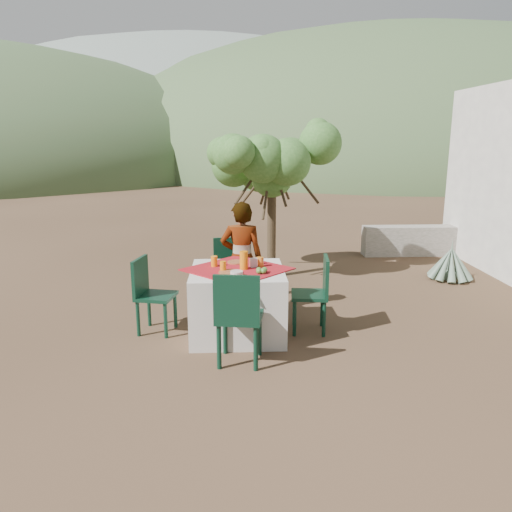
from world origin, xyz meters
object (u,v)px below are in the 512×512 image
Objects in this scene: person at (242,259)px; juice_pitcher at (244,260)px; chair_left at (150,291)px; agave at (451,264)px; chair_right at (316,291)px; shrub_tree at (276,170)px; chair_near at (238,314)px; chair_far at (230,269)px; table at (238,302)px.

person reaches higher than juice_pitcher.
chair_left reaches higher than agave.
chair_right is 1.18× the size of agave.
shrub_tree is 2.88× the size of agave.
chair_left is (-0.99, 0.92, -0.05)m from chair_near.
juice_pitcher is (-0.55, -2.42, -0.81)m from shrub_tree.
shrub_tree reaches higher than juice_pitcher.
person is (0.14, -0.36, 0.22)m from chair_far.
agave is (3.33, 2.87, -0.28)m from chair_near.
shrub_tree reaches higher than chair_left.
shrub_tree is at bearing 75.53° from table.
chair_left is 1.17× the size of agave.
person is (0.06, 1.46, 0.19)m from chair_near.
chair_far is 4.47× the size of juice_pitcher.
chair_left is at bearing 173.31° from table.
juice_pitcher reaches higher than chair_left.
shrub_tree is at bearing 55.03° from chair_far.
chair_near reaches higher than chair_right.
shrub_tree is at bearing -103.91° from person.
chair_right is at bearing 147.35° from person.
table is 1.51× the size of chair_left.
person is at bearing 91.22° from juice_pitcher.
person is at bearing -76.01° from chair_far.
chair_near is (0.00, -0.81, 0.14)m from table.
juice_pitcher is (-0.81, -0.06, 0.38)m from chair_right.
person reaches higher than agave.
chair_left is 0.41× the size of shrub_tree.
person is 2.07m from shrub_tree.
table is at bearing -81.17° from chair_near.
chair_near is at bearing -95.07° from juice_pitcher.
chair_far is 1.04× the size of chair_left.
chair_right is 0.61× the size of person.
shrub_tree is (-0.27, 2.36, 1.19)m from chair_right.
chair_left is 1.14m from juice_pitcher.
chair_near is 1.08× the size of chair_right.
shrub_tree reaches higher than chair_near.
chair_right is 0.90m from juice_pitcher.
agave is at bearing -152.75° from person.
chair_right is at bearing -127.57° from chair_near.
chair_left is 4.32× the size of juice_pitcher.
chair_near is 3.46m from shrub_tree.
shrub_tree reaches higher than person.
chair_far is at bearing -128.69° from chair_right.
chair_left is at bearing 31.15° from person.
chair_left is 0.99× the size of chair_right.
agave is at bearing -7.03° from shrub_tree.
chair_near reaches higher than chair_left.
shrub_tree is at bearing -92.22° from chair_near.
chair_far is 3.59m from agave.
agave is 3.92m from juice_pitcher.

